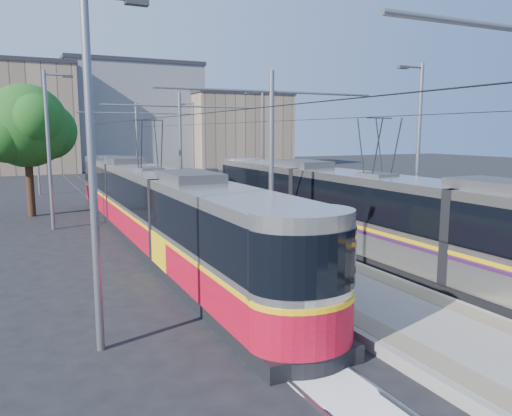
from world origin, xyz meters
TOP-DOWN VIEW (x-y plane):
  - ground at (0.00, 0.00)m, footprint 160.00×160.00m
  - platform at (0.00, 17.00)m, footprint 4.00×50.00m
  - tactile_strip_left at (-1.45, 17.00)m, footprint 0.70×50.00m
  - tactile_strip_right at (1.45, 17.00)m, footprint 0.70×50.00m
  - rails at (0.00, 17.00)m, footprint 8.71×70.00m
  - tram_left at (-3.60, 12.97)m, footprint 2.43×28.70m
  - tram_right at (3.60, 6.02)m, footprint 2.43×27.87m
  - catenary at (0.00, 14.15)m, footprint 9.20×70.00m
  - street_lamps at (-0.00, 21.00)m, footprint 15.18×38.22m
  - shelter at (0.94, 17.18)m, footprint 1.05×1.35m
  - tree at (-8.06, 23.13)m, footprint 5.33×4.93m
  - building_left at (-10.00, 60.00)m, footprint 16.32×12.24m
  - building_centre at (6.00, 64.00)m, footprint 18.36×14.28m
  - building_right at (20.00, 58.00)m, footprint 14.28×10.20m

SIDE VIEW (x-z plane):
  - ground at x=0.00m, z-range 0.00..0.00m
  - rails at x=0.00m, z-range 0.00..0.03m
  - platform at x=0.00m, z-range 0.00..0.30m
  - tactile_strip_left at x=-1.45m, z-range 0.30..0.31m
  - tactile_strip_right at x=1.45m, z-range 0.30..0.31m
  - shelter at x=0.94m, z-range 0.36..2.99m
  - tram_left at x=-3.60m, z-range -1.04..4.46m
  - tram_right at x=3.60m, z-range -0.89..4.61m
  - street_lamps at x=0.00m, z-range 0.18..8.18m
  - catenary at x=0.00m, z-range 1.02..8.02m
  - tree at x=-8.06m, z-range 1.36..9.11m
  - building_right at x=20.00m, z-range 0.01..10.60m
  - building_left at x=-10.00m, z-range 0.01..13.39m
  - building_centre at x=6.00m, z-range 0.01..14.48m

